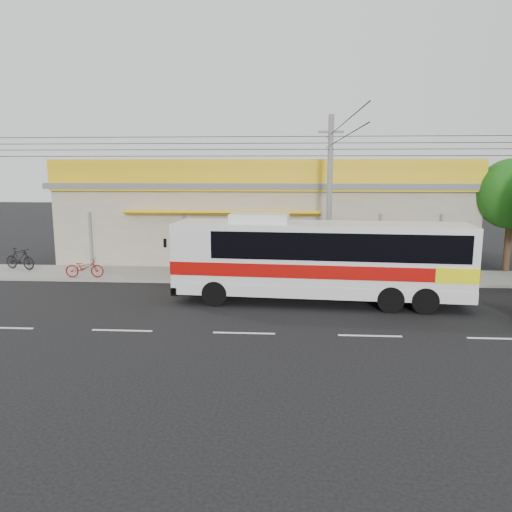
{
  "coord_description": "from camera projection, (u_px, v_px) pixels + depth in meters",
  "views": [
    {
      "loc": [
        1.4,
        -17.79,
        5.2
      ],
      "look_at": [
        0.09,
        2.0,
        1.74
      ],
      "focal_mm": 35.0,
      "sensor_mm": 36.0,
      "label": 1
    }
  ],
  "objects": [
    {
      "name": "motorbike_dark",
      "position": [
        20.0,
        259.0,
        25.41
      ],
      "size": [
        1.92,
        1.04,
        1.11
      ],
      "primitive_type": "imported",
      "rotation": [
        0.0,
        0.0,
        1.27
      ],
      "color": "black",
      "rests_on": "sidewalk"
    },
    {
      "name": "utility_pole",
      "position": [
        331.0,
        145.0,
        22.27
      ],
      "size": [
        34.0,
        14.0,
        7.6
      ],
      "color": "slate",
      "rests_on": "ground"
    },
    {
      "name": "sidewalk",
      "position": [
        260.0,
        276.0,
        24.36
      ],
      "size": [
        30.0,
        3.2,
        0.15
      ],
      "primitive_type": "cube",
      "color": "gray",
      "rests_on": "ground"
    },
    {
      "name": "coach_bus",
      "position": [
        324.0,
        256.0,
        19.4
      ],
      "size": [
        11.48,
        3.22,
        3.49
      ],
      "rotation": [
        0.0,
        0.0,
        -0.07
      ],
      "color": "silver",
      "rests_on": "ground"
    },
    {
      "name": "ground",
      "position": [
        250.0,
        311.0,
        18.47
      ],
      "size": [
        120.0,
        120.0,
        0.0
      ],
      "primitive_type": "plane",
      "color": "black",
      "rests_on": "ground"
    },
    {
      "name": "lane_markings",
      "position": [
        244.0,
        333.0,
        16.01
      ],
      "size": [
        50.0,
        0.12,
        0.01
      ],
      "primitive_type": null,
      "color": "silver",
      "rests_on": "ground"
    },
    {
      "name": "storefront_building",
      "position": [
        265.0,
        219.0,
        29.42
      ],
      "size": [
        22.6,
        9.2,
        5.7
      ],
      "color": "gray",
      "rests_on": "ground"
    },
    {
      "name": "motorbike_red",
      "position": [
        85.0,
        268.0,
        23.52
      ],
      "size": [
        1.84,
        0.76,
        0.94
      ],
      "primitive_type": "imported",
      "rotation": [
        0.0,
        0.0,
        1.64
      ],
      "color": "maroon",
      "rests_on": "sidewalk"
    }
  ]
}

